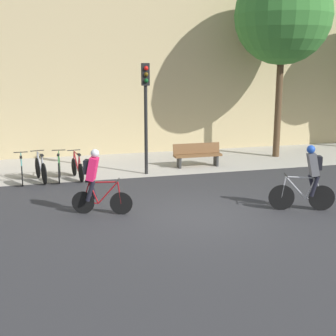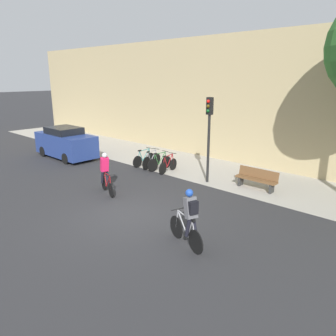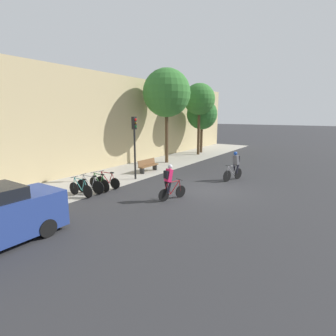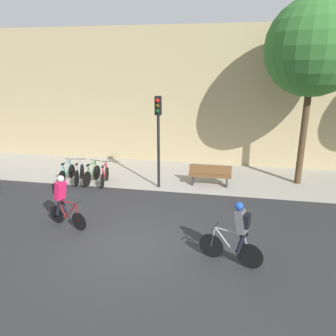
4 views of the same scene
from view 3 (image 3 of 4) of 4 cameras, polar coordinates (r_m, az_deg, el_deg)
ground at (r=14.34m, az=8.86°, el=-4.87°), size 200.00×200.00×0.00m
kerb_strip at (r=18.11m, az=-10.88°, el=-1.48°), size 44.00×4.50×0.01m
building_facade at (r=19.55m, az=-16.71°, el=9.56°), size 44.00×0.60×7.01m
cyclist_pink at (r=12.39m, az=0.33°, el=-2.82°), size 1.54×0.65×1.74m
cyclist_grey at (r=16.78m, az=14.36°, el=0.62°), size 1.69×0.66×1.79m
parked_bike_0 at (r=13.80m, az=-18.49°, el=-4.30°), size 0.46×1.65×0.96m
parked_bike_1 at (r=14.16m, az=-16.56°, el=-3.70°), size 0.50×1.66×0.99m
parked_bike_2 at (r=14.55m, az=-14.73°, el=-3.25°), size 0.46×1.63×0.97m
parked_bike_3 at (r=14.95m, az=-12.99°, el=-2.84°), size 0.46×1.59×0.95m
traffic_light_pole at (r=16.36m, az=-7.28°, el=6.77°), size 0.26×0.30×3.90m
bench at (r=18.75m, az=-4.39°, el=0.61°), size 1.86×0.44×0.89m
street_tree_0 at (r=22.19m, az=-0.30°, el=15.99°), size 3.91×3.91×7.72m
street_tree_1 at (r=28.43m, az=7.41°, el=11.52°), size 3.21×3.21×5.68m
street_tree_2 at (r=26.95m, az=6.85°, el=14.56°), size 3.11×3.11×7.07m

